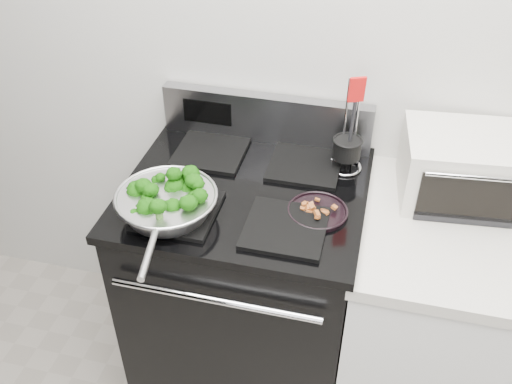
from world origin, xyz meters
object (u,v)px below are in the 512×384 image
(gas_range, at_px, (247,285))
(utensil_holder, at_px, (347,153))
(bacon_plate, at_px, (318,209))
(toaster_oven, at_px, (465,168))
(skillet, at_px, (167,203))

(gas_range, distance_m, utensil_holder, 0.64)
(gas_range, bearing_deg, bacon_plate, -16.34)
(toaster_oven, bearing_deg, bacon_plate, -156.79)
(toaster_oven, bearing_deg, utensil_holder, 170.82)
(bacon_plate, height_order, utensil_holder, utensil_holder)
(skillet, height_order, bacon_plate, skillet)
(utensil_holder, height_order, toaster_oven, utensil_holder)
(gas_range, distance_m, bacon_plate, 0.55)
(skillet, relative_size, utensil_holder, 1.42)
(gas_range, relative_size, toaster_oven, 2.72)
(gas_range, distance_m, toaster_oven, 0.89)
(utensil_holder, relative_size, toaster_oven, 0.84)
(skillet, bearing_deg, utensil_holder, 27.55)
(bacon_plate, bearing_deg, toaster_oven, 28.85)
(skillet, bearing_deg, bacon_plate, 5.43)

